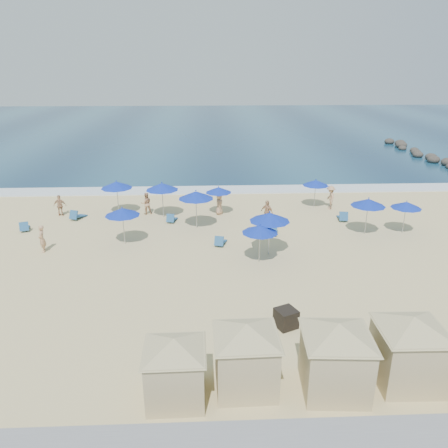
{
  "coord_description": "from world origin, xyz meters",
  "views": [
    {
      "loc": [
        -1.67,
        -21.45,
        10.56
      ],
      "look_at": [
        -0.6,
        3.0,
        1.47
      ],
      "focal_mm": 35.0,
      "sensor_mm": 36.0,
      "label": 1
    }
  ],
  "objects": [
    {
      "name": "beach_chair_5",
      "position": [
        8.03,
        7.36,
        0.26
      ],
      "size": [
        0.77,
        1.42,
        0.74
      ],
      "color": "#255688",
      "rests_on": "ground"
    },
    {
      "name": "beachgoer_5",
      "position": [
        -12.28,
        9.24,
        0.78
      ],
      "size": [
        0.93,
        0.42,
        1.57
      ],
      "primitive_type": "imported",
      "rotation": [
        0.0,
        0.0,
        3.1
      ],
      "color": "tan",
      "rests_on": "ground"
    },
    {
      "name": "umbrella_8",
      "position": [
        8.69,
        4.64,
        2.18
      ],
      "size": [
        2.21,
        2.21,
        2.51
      ],
      "color": "#A5A8AD",
      "rests_on": "ground"
    },
    {
      "name": "cabana_1",
      "position": [
        -0.39,
        -9.24,
        1.58
      ],
      "size": [
        4.4,
        4.4,
        2.76
      ],
      "color": "tan",
      "rests_on": "ground"
    },
    {
      "name": "umbrella_6",
      "position": [
        1.95,
        1.79,
        2.3
      ],
      "size": [
        2.33,
        2.33,
        2.66
      ],
      "color": "#A5A8AD",
      "rests_on": "ground"
    },
    {
      "name": "beach_chair_3",
      "position": [
        -0.82,
        3.26,
        0.24
      ],
      "size": [
        0.87,
        1.36,
        0.69
      ],
      "color": "#255688",
      "rests_on": "ground"
    },
    {
      "name": "beachgoer_3",
      "position": [
        7.82,
        9.98,
        0.91
      ],
      "size": [
        0.71,
        1.19,
        1.81
      ],
      "primitive_type": "imported",
      "rotation": [
        0.0,
        0.0,
        4.68
      ],
      "color": "tan",
      "rests_on": "ground"
    },
    {
      "name": "umbrella_9",
      "position": [
        11.25,
        4.78,
        1.93
      ],
      "size": [
        1.96,
        1.96,
        2.23
      ],
      "color": "#A5A8AD",
      "rests_on": "ground"
    },
    {
      "name": "umbrella_3",
      "position": [
        -2.31,
        6.31,
        2.32
      ],
      "size": [
        2.35,
        2.35,
        2.68
      ],
      "color": "#A5A8AD",
      "rests_on": "ground"
    },
    {
      "name": "umbrella_4",
      "position": [
        1.27,
        0.73,
        1.98
      ],
      "size": [
        2.01,
        2.01,
        2.29
      ],
      "color": "#A5A8AD",
      "rests_on": "ground"
    },
    {
      "name": "beachgoer_1",
      "position": [
        -6.06,
        9.39,
        0.81
      ],
      "size": [
        0.93,
        0.81,
        1.62
      ],
      "primitive_type": "imported",
      "rotation": [
        0.0,
        0.0,
        3.42
      ],
      "color": "tan",
      "rests_on": "ground"
    },
    {
      "name": "surf_line",
      "position": [
        0.0,
        15.5,
        0.04
      ],
      "size": [
        160.0,
        2.5,
        0.08
      ],
      "primitive_type": "cube",
      "color": "white",
      "rests_on": "ground"
    },
    {
      "name": "ocean",
      "position": [
        0.0,
        55.0,
        0.03
      ],
      "size": [
        160.0,
        80.0,
        0.06
      ],
      "primitive_type": "cube",
      "color": "#0D2E4B",
      "rests_on": "ground"
    },
    {
      "name": "umbrella_5",
      "position": [
        -0.73,
        9.07,
        1.87
      ],
      "size": [
        1.9,
        1.9,
        2.16
      ],
      "color": "#A5A8AD",
      "rests_on": "ground"
    },
    {
      "name": "trash_bin",
      "position": [
        1.65,
        -5.69,
        0.41
      ],
      "size": [
        1.08,
        1.08,
        0.82
      ],
      "primitive_type": "cube",
      "rotation": [
        0.0,
        0.0,
        0.43
      ],
      "color": "black",
      "rests_on": "ground"
    },
    {
      "name": "cabana_0",
      "position": [
        -2.75,
        -9.69,
        1.47
      ],
      "size": [
        4.09,
        4.09,
        2.57
      ],
      "color": "tan",
      "rests_on": "ground"
    },
    {
      "name": "cabana_2",
      "position": [
        2.59,
        -9.51,
        1.65
      ],
      "size": [
        4.59,
        4.59,
        2.89
      ],
      "color": "tan",
      "rests_on": "ground"
    },
    {
      "name": "umbrella_0",
      "position": [
        -8.11,
        9.4,
        2.24
      ],
      "size": [
        2.27,
        2.27,
        2.59
      ],
      "color": "#A5A8AD",
      "rests_on": "ground"
    },
    {
      "name": "beachgoer_0",
      "position": [
        -11.34,
        2.71,
        0.82
      ],
      "size": [
        0.54,
        0.68,
        1.65
      ],
      "primitive_type": "imported",
      "rotation": [
        0.0,
        0.0,
        4.98
      ],
      "color": "tan",
      "rests_on": "ground"
    },
    {
      "name": "beach_chair_2",
      "position": [
        -4.1,
        7.57,
        0.23
      ],
      "size": [
        0.78,
        1.31,
        0.68
      ],
      "color": "#255688",
      "rests_on": "ground"
    },
    {
      "name": "beach_chair_1",
      "position": [
        -10.91,
        8.47,
        0.26
      ],
      "size": [
        1.07,
        1.49,
        0.75
      ],
      "color": "#255688",
      "rests_on": "ground"
    },
    {
      "name": "beachgoer_2",
      "position": [
        2.53,
        6.88,
        0.85
      ],
      "size": [
        1.0,
        0.99,
        1.7
      ],
      "primitive_type": "imported",
      "rotation": [
        0.0,
        0.0,
        5.51
      ],
      "color": "tan",
      "rests_on": "ground"
    },
    {
      "name": "umbrella_2",
      "position": [
        -4.76,
        8.64,
        2.29
      ],
      "size": [
        2.32,
        2.32,
        2.64
      ],
      "color": "#A5A8AD",
      "rests_on": "ground"
    },
    {
      "name": "rock_jetty",
      "position": [
        24.01,
        24.9,
        0.36
      ],
      "size": [
        2.56,
        26.66,
        0.96
      ],
      "color": "#2C2824",
      "rests_on": "ground"
    },
    {
      "name": "umbrella_7",
      "position": [
        6.72,
        10.44,
        1.95
      ],
      "size": [
        1.97,
        1.97,
        2.25
      ],
      "color": "#A5A8AD",
      "rests_on": "ground"
    },
    {
      "name": "ground",
      "position": [
        0.0,
        0.0,
        0.0
      ],
      "size": [
        160.0,
        160.0,
        0.0
      ],
      "primitive_type": "plane",
      "color": "beige",
      "rests_on": "ground"
    },
    {
      "name": "beach_chair_4",
      "position": [
        2.7,
        4.82,
        0.22
      ],
      "size": [
        0.75,
        1.23,
        0.63
      ],
      "color": "#255688",
      "rests_on": "ground"
    },
    {
      "name": "beachgoer_4",
      "position": [
        -0.68,
        9.09,
        0.79
      ],
      "size": [
        0.6,
        0.83,
        1.59
      ],
      "primitive_type": "imported",
      "rotation": [
        0.0,
        0.0,
        1.45
      ],
      "color": "tan",
      "rests_on": "ground"
    },
    {
      "name": "umbrella_1",
      "position": [
        -6.72,
        3.71,
        2.09
      ],
      "size": [
        2.12,
        2.12,
        2.41
      ],
      "color": "#A5A8AD",
      "rests_on": "ground"
    },
    {
      "name": "cabana_3",
      "position": [
        5.23,
        -9.21,
        1.65
      ],
      "size": [
        4.58,
        4.58,
        2.87
      ],
      "color": "tan",
      "rests_on": "ground"
    },
    {
      "name": "beach_chair_0",
      "position": [
        -13.8,
        6.3,
        0.24
      ],
      "size": [
        0.94,
        1.39,
        0.7
      ],
      "color": "#255688",
      "rests_on": "ground"
    }
  ]
}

